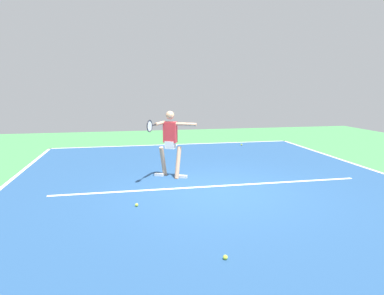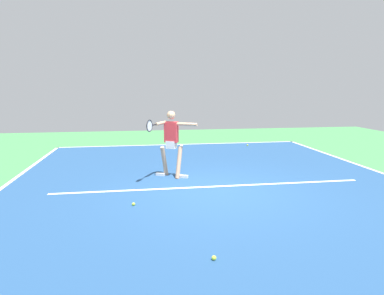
{
  "view_description": "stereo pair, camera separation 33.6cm",
  "coord_description": "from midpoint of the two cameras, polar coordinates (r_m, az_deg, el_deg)",
  "views": [
    {
      "loc": [
        1.99,
        7.11,
        2.31
      ],
      "look_at": [
        0.43,
        -0.71,
        0.9
      ],
      "focal_mm": 31.24,
      "sensor_mm": 36.0,
      "label": 1
    },
    {
      "loc": [
        1.66,
        7.17,
        2.31
      ],
      "look_at": [
        0.43,
        -0.71,
        0.9
      ],
      "focal_mm": 31.24,
      "sensor_mm": 36.0,
      "label": 2
    }
  ],
  "objects": [
    {
      "name": "tennis_ball_far_corner",
      "position": [
        13.84,
        7.76,
        0.48
      ],
      "size": [
        0.07,
        0.07,
        0.07
      ],
      "primitive_type": "sphere",
      "color": "yellow",
      "rests_on": "ground_plane"
    },
    {
      "name": "tennis_ball_near_service_line",
      "position": [
        6.84,
        -10.86,
        -9.61
      ],
      "size": [
        0.07,
        0.07,
        0.07
      ],
      "primitive_type": "sphere",
      "color": "#C6E53D",
      "rests_on": "ground_plane"
    },
    {
      "name": "tennis_ball_by_baseline",
      "position": [
        4.82,
        3.63,
        -18.22
      ],
      "size": [
        0.07,
        0.07,
        0.07
      ],
      "primitive_type": "sphere",
      "color": "#C6E53D",
      "rests_on": "ground_plane"
    },
    {
      "name": "court_surface",
      "position": [
        7.72,
        2.97,
        -7.38
      ],
      "size": [
        9.95,
        13.16,
        0.0
      ],
      "primitive_type": "cube",
      "color": "navy",
      "rests_on": "ground_plane"
    },
    {
      "name": "court_line_centre_mark",
      "position": [
        13.78,
        -3.5,
        0.39
      ],
      "size": [
        0.1,
        0.3,
        0.01
      ],
      "primitive_type": "cube",
      "color": "white",
      "rests_on": "ground_plane"
    },
    {
      "name": "tennis_player",
      "position": [
        8.67,
        -4.89,
        1.34
      ],
      "size": [
        1.3,
        1.12,
        1.76
      ],
      "rotation": [
        0.0,
        0.0,
        -0.5
      ],
      "color": "tan",
      "rests_on": "ground_plane"
    },
    {
      "name": "ground_plane",
      "position": [
        7.72,
        2.97,
        -7.39
      ],
      "size": [
        22.86,
        22.86,
        0.0
      ],
      "primitive_type": "plane",
      "color": "#428E4C"
    },
    {
      "name": "court_line_baseline_near",
      "position": [
        13.98,
        -3.61,
        0.53
      ],
      "size": [
        9.95,
        0.1,
        0.01
      ],
      "primitive_type": "cube",
      "color": "white",
      "rests_on": "ground_plane"
    },
    {
      "name": "court_line_service",
      "position": [
        8.04,
        2.36,
        -6.64
      ],
      "size": [
        7.47,
        0.1,
        0.01
      ],
      "primitive_type": "cube",
      "color": "white",
      "rests_on": "ground_plane"
    }
  ]
}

